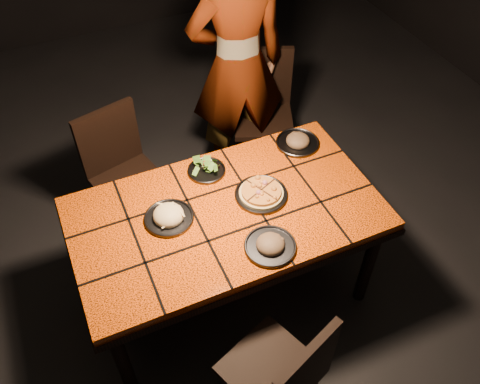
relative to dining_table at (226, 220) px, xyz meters
name	(u,v)px	position (x,y,z in m)	size (l,w,h in m)	color
room_shell	(222,90)	(0.00, 0.00, 0.83)	(6.04, 7.04, 3.08)	black
dining_table	(226,220)	(0.00, 0.00, 0.00)	(1.62, 0.92, 0.75)	#FD5708
chair_near	(285,374)	(-0.06, -0.81, -0.17)	(0.51, 0.51, 0.87)	black
chair_far_left	(121,166)	(-0.39, 0.81, -0.16)	(0.49, 0.49, 0.89)	black
chair_far_right	(263,104)	(0.71, 1.02, -0.15)	(0.54, 0.54, 0.92)	black
diner	(237,65)	(0.51, 1.01, 0.23)	(0.66, 0.43, 1.80)	brown
plate_pizza	(261,193)	(0.21, 0.02, 0.10)	(0.31, 0.31, 0.04)	#3E3F44
plate_pasta	(169,216)	(-0.29, 0.06, 0.10)	(0.26, 0.26, 0.08)	#3E3F44
plate_salad	(206,168)	(0.01, 0.31, 0.10)	(0.21, 0.21, 0.07)	#3E3F44
plate_mushroom_a	(270,245)	(0.10, -0.31, 0.10)	(0.26, 0.26, 0.08)	#3E3F44
plate_mushroom_b	(298,141)	(0.59, 0.31, 0.10)	(0.26, 0.26, 0.08)	#3E3F44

